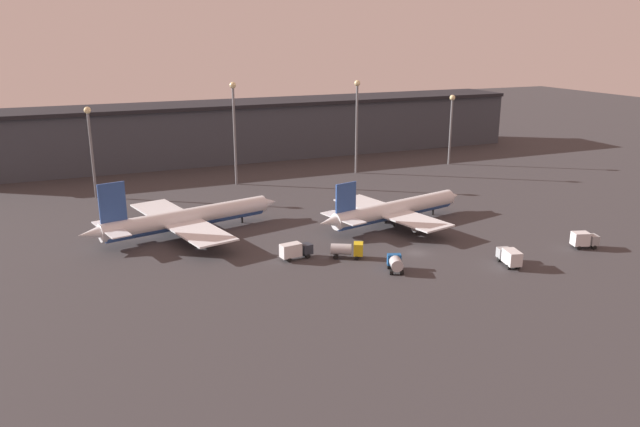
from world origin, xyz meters
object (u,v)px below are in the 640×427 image
(airplane_0, at_px, (186,219))
(service_vehicle_3, at_px, (295,250))
(airplane_1, at_px, (394,210))
(service_vehicle_0, at_px, (510,256))
(service_vehicle_4, at_px, (584,239))
(service_vehicle_1, at_px, (395,263))
(service_vehicle_2, at_px, (347,249))

(airplane_0, bearing_deg, service_vehicle_3, -68.79)
(airplane_1, bearing_deg, service_vehicle_0, -90.59)
(airplane_0, distance_m, service_vehicle_4, 84.13)
(service_vehicle_0, height_order, service_vehicle_4, service_vehicle_4)
(service_vehicle_1, bearing_deg, service_vehicle_4, -74.48)
(airplane_0, relative_size, service_vehicle_4, 8.05)
(service_vehicle_4, bearing_deg, service_vehicle_3, 179.89)
(airplane_0, distance_m, service_vehicle_1, 48.87)
(airplane_1, height_order, service_vehicle_1, airplane_1)
(airplane_0, distance_m, service_vehicle_0, 68.27)
(service_vehicle_0, bearing_deg, airplane_0, 64.10)
(service_vehicle_1, height_order, service_vehicle_2, service_vehicle_2)
(airplane_1, relative_size, service_vehicle_3, 6.27)
(service_vehicle_2, bearing_deg, service_vehicle_0, -3.41)
(airplane_0, relative_size, service_vehicle_3, 6.77)
(airplane_1, distance_m, service_vehicle_3, 31.90)
(airplane_1, bearing_deg, service_vehicle_3, -169.60)
(service_vehicle_4, bearing_deg, airplane_1, 149.47)
(airplane_0, xyz_separation_m, service_vehicle_0, (52.76, -43.29, -1.65))
(service_vehicle_3, bearing_deg, airplane_0, 116.10)
(service_vehicle_0, relative_size, service_vehicle_3, 1.00)
(service_vehicle_0, relative_size, service_vehicle_4, 1.19)
(airplane_1, bearing_deg, service_vehicle_1, -132.02)
(service_vehicle_3, distance_m, service_vehicle_4, 59.37)
(service_vehicle_0, xyz_separation_m, service_vehicle_4, (20.57, 2.10, 0.03))
(service_vehicle_0, xyz_separation_m, service_vehicle_3, (-36.29, 19.16, 0.00))
(airplane_0, bearing_deg, service_vehicle_4, -42.42)
(service_vehicle_3, bearing_deg, service_vehicle_0, -36.04)
(airplane_0, xyz_separation_m, airplane_1, (45.69, -11.42, -0.13))
(service_vehicle_0, height_order, service_vehicle_3, service_vehicle_3)
(service_vehicle_1, distance_m, service_vehicle_3, 19.96)
(airplane_1, distance_m, service_vehicle_0, 32.68)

